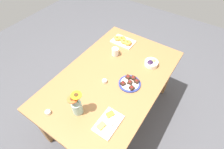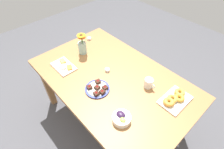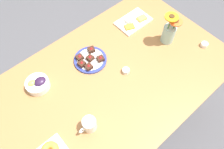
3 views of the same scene
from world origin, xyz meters
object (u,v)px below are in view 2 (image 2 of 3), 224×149
at_px(flower_vase, 82,46).
at_px(cheese_platter, 64,66).
at_px(jam_cup_honey, 107,70).
at_px(dining_table, 112,83).
at_px(jam_cup_berry, 89,38).
at_px(grape_bowl, 122,118).
at_px(croissant_platter, 175,99).
at_px(dessert_plate, 97,89).
at_px(coffee_mug, 149,83).

bearing_deg(flower_vase, cheese_platter, -78.60).
bearing_deg(cheese_platter, jam_cup_honey, 39.54).
distance_m(dining_table, jam_cup_berry, 0.71).
xyz_separation_m(dining_table, flower_vase, (-0.51, 0.02, 0.17)).
bearing_deg(jam_cup_berry, grape_bowl, -24.94).
bearing_deg(grape_bowl, jam_cup_honey, 149.72).
xyz_separation_m(croissant_platter, jam_cup_honey, (-0.66, -0.18, -0.01)).
distance_m(cheese_platter, jam_cup_honey, 0.45).
xyz_separation_m(dining_table, dessert_plate, (0.02, -0.20, 0.10)).
bearing_deg(dining_table, dessert_plate, -83.29).
distance_m(cheese_platter, croissant_platter, 1.12).
height_order(coffee_mug, cheese_platter, coffee_mug).
bearing_deg(cheese_platter, dessert_plate, 7.46).
bearing_deg(dessert_plate, grape_bowl, -9.08).
height_order(jam_cup_honey, flower_vase, flower_vase).
xyz_separation_m(grape_bowl, jam_cup_berry, (-1.06, 0.49, -0.01)).
bearing_deg(dessert_plate, dining_table, 96.71).
bearing_deg(coffee_mug, jam_cup_berry, 176.00).
bearing_deg(jam_cup_berry, dining_table, -19.24).
relative_size(jam_cup_honey, dessert_plate, 0.21).
relative_size(coffee_mug, dessert_plate, 0.50).
relative_size(croissant_platter, flower_vase, 1.14).
height_order(cheese_platter, flower_vase, flower_vase).
xyz_separation_m(coffee_mug, jam_cup_berry, (-0.98, 0.07, -0.03)).
bearing_deg(flower_vase, jam_cup_berry, 127.53).
bearing_deg(coffee_mug, dining_table, -152.15).
relative_size(dining_table, cheese_platter, 6.15).
relative_size(cheese_platter, jam_cup_honey, 5.42).
bearing_deg(dessert_plate, cheese_platter, -172.54).
bearing_deg(dessert_plate, coffee_mug, 51.75).
distance_m(dining_table, cheese_platter, 0.53).
distance_m(jam_cup_honey, jam_cup_berry, 0.61).
bearing_deg(dessert_plate, jam_cup_berry, 147.89).
xyz_separation_m(jam_cup_honey, flower_vase, (-0.41, -0.00, 0.07)).
relative_size(cheese_platter, jam_cup_berry, 5.42).
relative_size(coffee_mug, grape_bowl, 0.77).
relative_size(dining_table, grape_bowl, 10.82).
distance_m(dining_table, coffee_mug, 0.38).
distance_m(jam_cup_honey, flower_vase, 0.41).
height_order(jam_cup_honey, dessert_plate, dessert_plate).
xyz_separation_m(jam_cup_berry, flower_vase, (0.16, -0.21, 0.07)).
height_order(coffee_mug, dessert_plate, coffee_mug).
relative_size(croissant_platter, dessert_plate, 1.25).
bearing_deg(cheese_platter, coffee_mug, 29.33).
xyz_separation_m(grape_bowl, jam_cup_honey, (-0.49, 0.29, -0.01)).
height_order(cheese_platter, jam_cup_berry, cheese_platter).
distance_m(dining_table, croissant_platter, 0.61).
xyz_separation_m(grape_bowl, cheese_platter, (-0.84, -0.00, -0.02)).
bearing_deg(dining_table, flower_vase, 177.41).
bearing_deg(jam_cup_berry, jam_cup_honey, -19.95).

